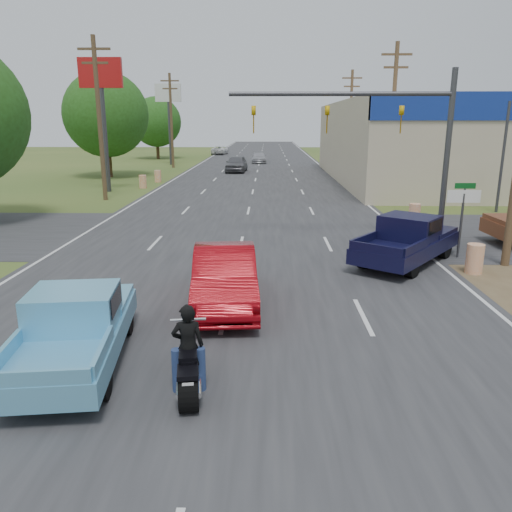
{
  "coord_description": "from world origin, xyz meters",
  "views": [
    {
      "loc": [
        1.11,
        -4.15,
        4.89
      ],
      "look_at": [
        0.79,
        9.22,
        1.3
      ],
      "focal_mm": 35.0,
      "sensor_mm": 36.0,
      "label": 1
    }
  ],
  "objects_px": {
    "red_convertible": "(225,277)",
    "navy_pickup": "(409,239)",
    "blue_pickup": "(76,326)",
    "distant_car_grey": "(237,164)",
    "distant_car_silver": "(259,158)",
    "distant_car_white": "(220,150)",
    "motorcycle": "(189,367)",
    "rider": "(188,351)"
  },
  "relations": [
    {
      "from": "red_convertible",
      "to": "navy_pickup",
      "type": "xyz_separation_m",
      "value": [
        6.21,
        4.48,
        0.08
      ]
    },
    {
      "from": "blue_pickup",
      "to": "distant_car_grey",
      "type": "relative_size",
      "value": 1.03
    },
    {
      "from": "distant_car_silver",
      "to": "distant_car_white",
      "type": "distance_m",
      "value": 18.0
    },
    {
      "from": "red_convertible",
      "to": "distant_car_white",
      "type": "distance_m",
      "value": 67.27
    },
    {
      "from": "motorcycle",
      "to": "rider",
      "type": "xyz_separation_m",
      "value": [
        -0.01,
        0.06,
        0.3
      ]
    },
    {
      "from": "rider",
      "to": "distant_car_white",
      "type": "relative_size",
      "value": 0.34
    },
    {
      "from": "red_convertible",
      "to": "blue_pickup",
      "type": "distance_m",
      "value": 4.45
    },
    {
      "from": "blue_pickup",
      "to": "distant_car_silver",
      "type": "distance_m",
      "value": 53.7
    },
    {
      "from": "rider",
      "to": "distant_car_silver",
      "type": "height_order",
      "value": "rider"
    },
    {
      "from": "navy_pickup",
      "to": "distant_car_grey",
      "type": "height_order",
      "value": "navy_pickup"
    },
    {
      "from": "navy_pickup",
      "to": "distant_car_white",
      "type": "height_order",
      "value": "navy_pickup"
    },
    {
      "from": "blue_pickup",
      "to": "distant_car_white",
      "type": "xyz_separation_m",
      "value": [
        -3.63,
        70.42,
        -0.15
      ]
    },
    {
      "from": "rider",
      "to": "blue_pickup",
      "type": "bearing_deg",
      "value": -32.47
    },
    {
      "from": "blue_pickup",
      "to": "navy_pickup",
      "type": "height_order",
      "value": "navy_pickup"
    },
    {
      "from": "red_convertible",
      "to": "distant_car_white",
      "type": "xyz_separation_m",
      "value": [
        -6.44,
        66.96,
        -0.13
      ]
    },
    {
      "from": "distant_car_silver",
      "to": "distant_car_white",
      "type": "height_order",
      "value": "distant_car_white"
    },
    {
      "from": "distant_car_grey",
      "to": "distant_car_white",
      "type": "distance_m",
      "value": 29.07
    },
    {
      "from": "red_convertible",
      "to": "distant_car_silver",
      "type": "relative_size",
      "value": 1.07
    },
    {
      "from": "rider",
      "to": "navy_pickup",
      "type": "height_order",
      "value": "navy_pickup"
    },
    {
      "from": "navy_pickup",
      "to": "distant_car_silver",
      "type": "relative_size",
      "value": 1.18
    },
    {
      "from": "distant_car_white",
      "to": "blue_pickup",
      "type": "bearing_deg",
      "value": 97.28
    },
    {
      "from": "distant_car_grey",
      "to": "distant_car_silver",
      "type": "relative_size",
      "value": 1.08
    },
    {
      "from": "rider",
      "to": "navy_pickup",
      "type": "xyz_separation_m",
      "value": [
        6.49,
        9.08,
        0.05
      ]
    },
    {
      "from": "red_convertible",
      "to": "navy_pickup",
      "type": "relative_size",
      "value": 0.9
    },
    {
      "from": "rider",
      "to": "distant_car_grey",
      "type": "distance_m",
      "value": 42.87
    },
    {
      "from": "distant_car_grey",
      "to": "distant_car_silver",
      "type": "height_order",
      "value": "distant_car_grey"
    },
    {
      "from": "red_convertible",
      "to": "distant_car_white",
      "type": "relative_size",
      "value": 1.01
    },
    {
      "from": "motorcycle",
      "to": "distant_car_white",
      "type": "height_order",
      "value": "distant_car_white"
    },
    {
      "from": "motorcycle",
      "to": "navy_pickup",
      "type": "bearing_deg",
      "value": 46.55
    },
    {
      "from": "rider",
      "to": "distant_car_silver",
      "type": "relative_size",
      "value": 0.36
    },
    {
      "from": "motorcycle",
      "to": "blue_pickup",
      "type": "distance_m",
      "value": 2.81
    },
    {
      "from": "motorcycle",
      "to": "distant_car_silver",
      "type": "distance_m",
      "value": 54.83
    },
    {
      "from": "motorcycle",
      "to": "distant_car_white",
      "type": "bearing_deg",
      "value": 86.79
    },
    {
      "from": "navy_pickup",
      "to": "distant_car_grey",
      "type": "distance_m",
      "value": 34.74
    },
    {
      "from": "rider",
      "to": "distant_car_white",
      "type": "xyz_separation_m",
      "value": [
        -6.15,
        71.56,
        -0.16
      ]
    },
    {
      "from": "motorcycle",
      "to": "navy_pickup",
      "type": "distance_m",
      "value": 11.21
    },
    {
      "from": "motorcycle",
      "to": "distant_car_grey",
      "type": "height_order",
      "value": "distant_car_grey"
    },
    {
      "from": "motorcycle",
      "to": "navy_pickup",
      "type": "xyz_separation_m",
      "value": [
        6.48,
        9.14,
        0.35
      ]
    },
    {
      "from": "red_convertible",
      "to": "distant_car_grey",
      "type": "height_order",
      "value": "distant_car_grey"
    },
    {
      "from": "navy_pickup",
      "to": "distant_car_grey",
      "type": "xyz_separation_m",
      "value": [
        -8.25,
        33.75,
        -0.04
      ]
    },
    {
      "from": "distant_car_white",
      "to": "red_convertible",
      "type": "bearing_deg",
      "value": 99.81
    },
    {
      "from": "motorcycle",
      "to": "distant_car_silver",
      "type": "relative_size",
      "value": 0.51
    }
  ]
}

